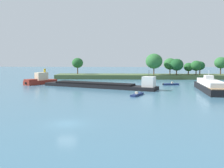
% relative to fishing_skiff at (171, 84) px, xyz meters
% --- Properties ---
extents(ground_plane, '(400.00, 400.00, 0.00)m').
position_rel_fishing_skiff_xyz_m(ground_plane, '(-23.34, -49.52, -0.29)').
color(ground_plane, teal).
extents(treeline_island, '(78.35, 11.43, 10.39)m').
position_rel_fishing_skiff_xyz_m(treeline_island, '(-1.07, 25.35, 2.82)').
color(treeline_island, '#4C6038').
rests_on(treeline_island, ground).
extents(fishing_skiff, '(5.32, 1.93, 1.04)m').
position_rel_fishing_skiff_xyz_m(fishing_skiff, '(0.00, 0.00, 0.00)').
color(fishing_skiff, navy).
rests_on(fishing_skiff, ground).
extents(cargo_barge, '(34.77, 18.60, 5.54)m').
position_rel_fishing_skiff_xyz_m(cargo_barge, '(-21.91, -7.87, 0.52)').
color(cargo_barge, black).
rests_on(cargo_barge, ground).
extents(white_riverboat, '(6.96, 22.06, 5.44)m').
position_rel_fishing_skiff_xyz_m(white_riverboat, '(7.62, -14.90, 1.09)').
color(white_riverboat, black).
rests_on(white_riverboat, ground).
extents(small_motorboat, '(3.46, 5.55, 0.96)m').
position_rel_fishing_skiff_xyz_m(small_motorboat, '(-12.24, -23.26, -0.04)').
color(small_motorboat, navy).
rests_on(small_motorboat, ground).
extents(tugboat, '(9.29, 11.36, 5.07)m').
position_rel_fishing_skiff_xyz_m(tugboat, '(-43.19, 1.57, 1.01)').
color(tugboat, maroon).
rests_on(tugboat, ground).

